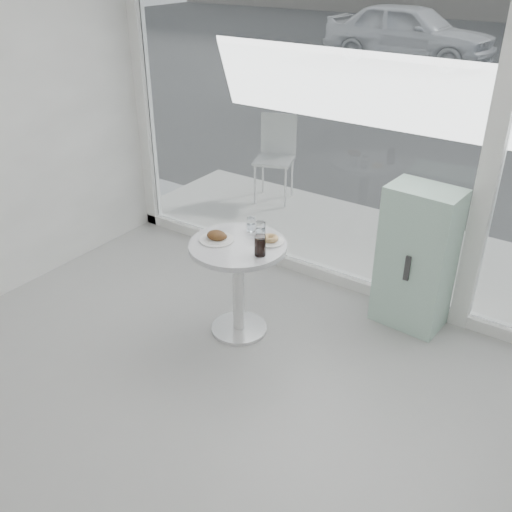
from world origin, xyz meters
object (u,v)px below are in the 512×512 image
Objects in this scene: plate_fritter at (217,237)px; water_tumbler_b at (261,230)px; cola_glass at (260,246)px; car_white at (409,33)px; water_tumbler_a at (251,225)px; patio_chair at (276,152)px; main_table at (238,270)px; plate_donut at (270,240)px; mint_cabinet at (416,258)px.

water_tumbler_b reaches higher than plate_fritter.
cola_glass reaches higher than water_tumbler_b.
cola_glass is at bearing -160.92° from car_white.
water_tumbler_a is at bearing 166.08° from water_tumbler_b.
car_white reaches higher than patio_chair.
main_table is 12.23m from car_white.
plate_donut is at bearing 39.94° from main_table.
plate_fritter is (-1.20, -0.92, 0.22)m from mint_cabinet.
cola_glass is at bearing -45.68° from water_tumbler_a.
water_tumbler_a is 0.71× the size of cola_glass.
water_tumbler_a reaches higher than plate_fritter.
cola_glass is at bearing -1.38° from plate_fritter.
mint_cabinet reaches higher than plate_fritter.
water_tumbler_a is at bearing -144.84° from mint_cabinet.
car_white is at bearing 105.67° from water_tumbler_a.
car_white is 12.00m from water_tumbler_a.
water_tumbler_a is (0.12, 0.27, 0.02)m from plate_fritter.
mint_cabinet is at bearing 48.96° from cola_glass.
car_white is at bearing 83.57° from patio_chair.
patio_chair reaches higher than plate_fritter.
mint_cabinet is 2.65m from patio_chair.
mint_cabinet is 1.22m from water_tumbler_b.
plate_fritter is 1.69× the size of cola_glass.
mint_cabinet is 5.72× the size of plate_donut.
plate_fritter is at bearing -85.98° from patio_chair.
water_tumbler_a is (-0.04, 0.22, 0.27)m from main_table.
patio_chair is (-2.21, 1.46, 0.02)m from mint_cabinet.
plate_donut is at bearing -77.28° from patio_chair.
cola_glass is at bearing -12.80° from main_table.
main_table is at bearing -82.50° from patio_chair.
water_tumbler_a is at bearing -161.79° from car_white.
plate_fritter is at bearing -149.62° from plate_donut.
patio_chair is 2.48m from water_tumbler_b.
mint_cabinet reaches higher than cola_glass.
plate_fritter is at bearing -164.08° from main_table.
main_table is at bearing 167.20° from cola_glass.
patio_chair reaches higher than water_tumbler_b.
water_tumbler_a is at bearing 162.39° from plate_donut.
patio_chair is 0.23× the size of car_white.
water_tumbler_b is (0.07, 0.20, 0.27)m from main_table.
mint_cabinet is 11.73m from car_white.
car_white is 16.67× the size of plate_fritter.
car_white is 37.17× the size of water_tumbler_b.
main_table is 3.84× the size of plate_donut.
mint_cabinet is at bearing 40.10° from plate_donut.
patio_chair reaches higher than water_tumbler_a.
plate_donut is 1.86× the size of water_tumbler_a.
car_white is 28.10× the size of cola_glass.
plate_donut is (1.35, -2.18, 0.19)m from patio_chair.
plate_fritter is (3.13, -11.82, 0.07)m from car_white.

